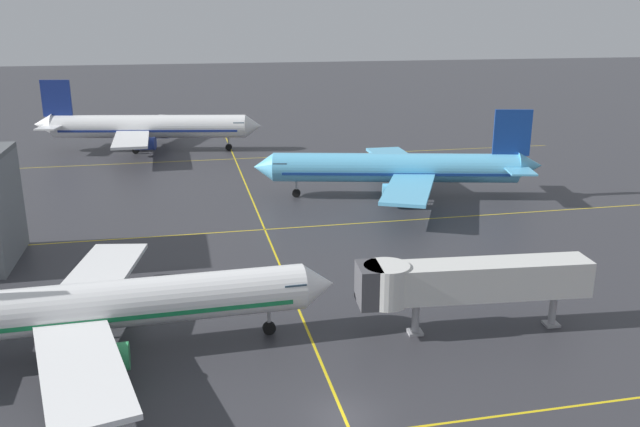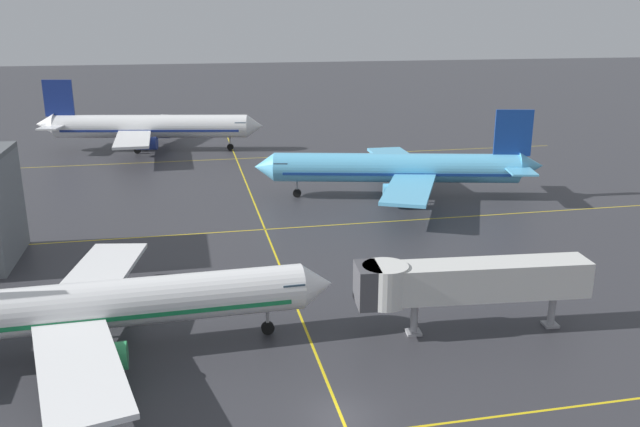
{
  "view_description": "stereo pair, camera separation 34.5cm",
  "coord_description": "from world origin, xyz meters",
  "px_view_note": "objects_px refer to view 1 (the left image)",
  "views": [
    {
      "loc": [
        -8.45,
        -32.94,
        22.88
      ],
      "look_at": [
        5.03,
        30.34,
        3.28
      ],
      "focal_mm": 36.93,
      "sensor_mm": 36.0,
      "label": 1
    },
    {
      "loc": [
        -8.11,
        -33.01,
        22.88
      ],
      "look_at": [
        5.03,
        30.34,
        3.28
      ],
      "focal_mm": 36.93,
      "sensor_mm": 36.0,
      "label": 2
    }
  ],
  "objects_px": {
    "airliner_front_gate": "(98,306)",
    "jet_bridge": "(457,281)",
    "airliner_third_row": "(147,127)",
    "airliner_second_row": "(399,168)"
  },
  "relations": [
    {
      "from": "airliner_second_row",
      "to": "airliner_third_row",
      "type": "distance_m",
      "value": 50.86
    },
    {
      "from": "airliner_front_gate",
      "to": "airliner_third_row",
      "type": "height_order",
      "value": "airliner_third_row"
    },
    {
      "from": "airliner_third_row",
      "to": "jet_bridge",
      "type": "bearing_deg",
      "value": -71.7
    },
    {
      "from": "airliner_front_gate",
      "to": "airliner_third_row",
      "type": "bearing_deg",
      "value": 89.54
    },
    {
      "from": "airliner_second_row",
      "to": "airliner_third_row",
      "type": "xyz_separation_m",
      "value": [
        -32.92,
        38.77,
        0.25
      ]
    },
    {
      "from": "airliner_second_row",
      "to": "jet_bridge",
      "type": "height_order",
      "value": "airliner_second_row"
    },
    {
      "from": "airliner_second_row",
      "to": "jet_bridge",
      "type": "xyz_separation_m",
      "value": [
        -7.9,
        -36.86,
        0.12
      ]
    },
    {
      "from": "airliner_front_gate",
      "to": "jet_bridge",
      "type": "distance_m",
      "value": 25.69
    },
    {
      "from": "airliner_front_gate",
      "to": "airliner_third_row",
      "type": "distance_m",
      "value": 73.55
    },
    {
      "from": "airliner_front_gate",
      "to": "jet_bridge",
      "type": "xyz_separation_m",
      "value": [
        25.6,
        -2.09,
        0.51
      ]
    }
  ]
}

